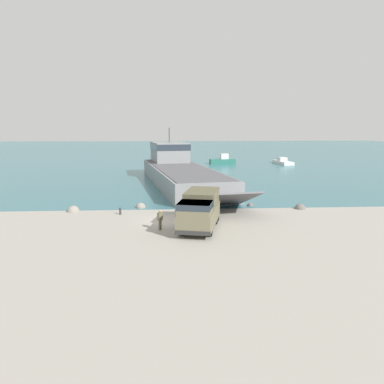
{
  "coord_description": "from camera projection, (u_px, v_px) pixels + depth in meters",
  "views": [
    {
      "loc": [
        0.15,
        -31.77,
        8.13
      ],
      "look_at": [
        2.22,
        2.41,
        2.14
      ],
      "focal_mm": 35.0,
      "sensor_mm": 36.0,
      "label": 1
    }
  ],
  "objects": [
    {
      "name": "moored_boat_a",
      "position": [
        223.0,
        160.0,
        82.77
      ],
      "size": [
        5.78,
        2.51,
        2.25
      ],
      "rotation": [
        0.0,
        0.0,
        1.68
      ],
      "color": "#2D7060",
      "rests_on": "ground_plane"
    },
    {
      "name": "shoreline_rock_a",
      "position": [
        300.0,
        209.0,
        37.52
      ],
      "size": [
        1.06,
        1.06,
        1.06
      ],
      "primitive_type": "sphere",
      "color": "#66605B",
      "rests_on": "ground_plane"
    },
    {
      "name": "landing_craft",
      "position": [
        179.0,
        169.0,
        54.84
      ],
      "size": [
        12.86,
        36.24,
        7.96
      ],
      "rotation": [
        0.0,
        0.0,
        0.17
      ],
      "color": "gray",
      "rests_on": "ground_plane"
    },
    {
      "name": "moored_boat_b",
      "position": [
        283.0,
        162.0,
        82.38
      ],
      "size": [
        3.04,
        6.98,
        1.45
      ],
      "rotation": [
        0.0,
        0.0,
        3.25
      ],
      "color": "white",
      "rests_on": "ground_plane"
    },
    {
      "name": "soldier_on_ramp",
      "position": [
        160.0,
        218.0,
        29.72
      ],
      "size": [
        0.46,
        0.49,
        1.64
      ],
      "rotation": [
        0.0,
        0.0,
        2.47
      ],
      "color": "#6B664C",
      "rests_on": "ground_plane"
    },
    {
      "name": "military_truck",
      "position": [
        200.0,
        209.0,
        30.14
      ],
      "size": [
        4.14,
        7.3,
        2.91
      ],
      "rotation": [
        0.0,
        0.0,
        -1.81
      ],
      "color": "#6B664C",
      "rests_on": "ground_plane"
    },
    {
      "name": "shoreline_rock_b",
      "position": [
        250.0,
        206.0,
        38.93
      ],
      "size": [
        0.65,
        0.65,
        0.65
      ],
      "primitive_type": "sphere",
      "color": "#66605B",
      "rests_on": "ground_plane"
    },
    {
      "name": "shoreline_rock_d",
      "position": [
        141.0,
        208.0,
        38.06
      ],
      "size": [
        1.02,
        1.02,
        1.02
      ],
      "primitive_type": "sphere",
      "color": "gray",
      "rests_on": "ground_plane"
    },
    {
      "name": "water_surface",
      "position": [
        169.0,
        151.0,
        125.75
      ],
      "size": [
        240.0,
        180.0,
        0.01
      ],
      "primitive_type": "cube",
      "color": "#336B75",
      "rests_on": "ground_plane"
    },
    {
      "name": "ground_plane",
      "position": [
        168.0,
        221.0,
        32.63
      ],
      "size": [
        240.0,
        240.0,
        0.0
      ],
      "primitive_type": "plane",
      "color": "#9E998E"
    },
    {
      "name": "shoreline_rock_c",
      "position": [
        73.0,
        212.0,
        36.31
      ],
      "size": [
        1.19,
        1.19,
        1.19
      ],
      "primitive_type": "sphere",
      "color": "gray",
      "rests_on": "ground_plane"
    },
    {
      "name": "mooring_bollard",
      "position": [
        120.0,
        211.0,
        35.05
      ],
      "size": [
        0.23,
        0.23,
        0.67
      ],
      "color": "#333338",
      "rests_on": "ground_plane"
    }
  ]
}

